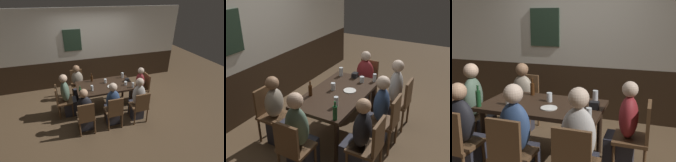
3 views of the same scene
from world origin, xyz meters
The scene contains 24 objects.
ground_plane centered at (0.00, 0.00, 0.00)m, with size 12.00×12.00×0.00m, color brown.
wall_back centered at (0.00, 1.65, 1.30)m, with size 6.40×0.13×2.60m.
dining_table centered at (0.00, 0.00, 0.65)m, with size 1.53×0.86×0.74m.
chair_left_far centered at (-0.67, 0.85, 0.50)m, with size 0.40×0.40×0.88m.
chair_mid_near centered at (0.00, -0.85, 0.50)m, with size 0.40×0.40×0.88m.
chair_head_west centered at (-1.18, 0.00, 0.50)m, with size 0.40×0.40×0.88m.
chair_right_near centered at (0.67, -0.85, 0.50)m, with size 0.40×0.40×0.88m.
chair_head_east centered at (1.18, 0.00, 0.50)m, with size 0.40×0.40×0.88m.
chair_left_near centered at (-0.67, -0.85, 0.50)m, with size 0.40×0.40×0.88m.
person_left_far centered at (-0.67, 0.68, 0.47)m, with size 0.34×0.37×1.11m.
person_mid_near centered at (0.00, -0.68, 0.50)m, with size 0.34×0.37×1.17m.
person_head_west centered at (-1.02, 0.00, 0.51)m, with size 0.37×0.34×1.20m.
person_right_near centered at (0.67, -0.68, 0.51)m, with size 0.34×0.37×1.20m.
person_head_east centered at (1.02, 0.00, 0.47)m, with size 0.37×0.34×1.12m.
person_left_near centered at (-0.67, -0.68, 0.48)m, with size 0.34×0.37×1.13m.
pint_glass_pale centered at (0.04, 0.11, 0.80)m, with size 0.07×0.07×0.12m.
pint_glass_amber centered at (-0.39, -0.19, 0.81)m, with size 0.06×0.06×0.15m.
beer_glass_half centered at (0.68, -0.34, 0.80)m, with size 0.06×0.06×0.13m.
tumbler_short centered at (0.61, 0.28, 0.81)m, with size 0.07×0.07×0.16m.
tumbler_water centered at (0.54, -0.17, 0.78)m, with size 0.08×0.08×0.10m.
beer_bottle_green centered at (-0.71, -0.35, 0.85)m, with size 0.06×0.06×0.27m.
beer_bottle_brown centered at (-0.30, 0.32, 0.83)m, with size 0.06×0.06×0.24m.
plate_white_large centered at (0.14, -0.14, 0.75)m, with size 0.20×0.20×0.01m, color white.
condiment_caddy centered at (0.66, 0.02, 0.79)m, with size 0.11×0.09×0.09m, color black.
Camera 2 is at (-3.23, -1.80, 2.63)m, focal length 42.09 mm.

